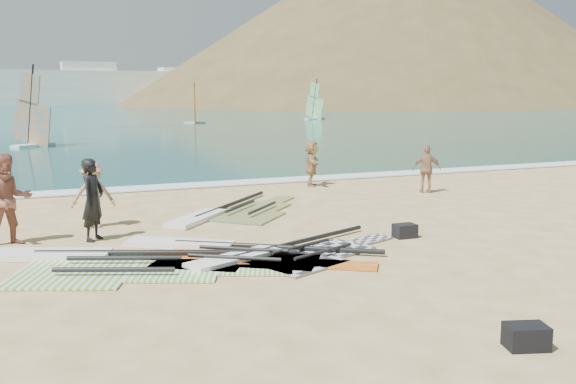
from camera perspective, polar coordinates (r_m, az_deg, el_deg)
name	(u,v)px	position (r m, az deg, el deg)	size (l,w,h in m)	color
ground	(411,276)	(11.90, 10.87, -7.33)	(300.00, 300.00, 0.00)	#DEC282
sea	(49,107)	(141.65, -20.48, 7.07)	(300.00, 240.00, 0.06)	#0B3E4E
surf_line	(216,185)	(22.93, -6.42, 0.62)	(300.00, 1.20, 0.04)	white
headland_main	(406,104)	(166.79, 10.42, 7.68)	(143.00, 143.00, 45.00)	brown
headland_minor	(489,103)	(195.79, 17.46, 7.59)	(70.00, 70.00, 28.00)	brown
rig_grey	(285,255)	(12.96, -0.30, -5.59)	(5.01, 3.07, 0.19)	#29292C
rig_green	(99,262)	(12.90, -16.44, -6.02)	(6.19, 4.03, 0.21)	#66AB2B
rig_orange	(231,213)	(17.40, -5.10, -1.86)	(4.72, 4.38, 0.20)	#FF9800
rig_red	(223,252)	(13.21, -5.81, -5.36)	(4.78, 4.26, 0.20)	red
gear_bag_near	(405,231)	(14.86, 10.34, -3.42)	(0.49, 0.36, 0.31)	black
gear_bag_far	(526,337)	(9.06, 20.42, -11.96)	(0.53, 0.37, 0.32)	black
person_wetsuit	(93,200)	(14.86, -16.96, -0.66)	(0.67, 0.44, 1.84)	black
beachgoer_left	(9,200)	(15.00, -23.57, -0.65)	(0.97, 0.75, 1.99)	#965644
beachgoer_mid	(93,195)	(16.24, -16.95, -0.28)	(1.04, 0.60, 1.61)	tan
beachgoer_back	(427,169)	(21.44, 12.23, 2.01)	(0.92, 0.38, 1.57)	#AD7C5D
beachgoer_right	(312,163)	(22.48, 2.13, 2.56)	(1.49, 0.47, 1.60)	tan
windsurfer_left	(32,124)	(41.18, -21.81, 5.66)	(2.57, 2.58, 4.92)	white
windsurfer_centre	(195,111)	(67.13, -8.27, 7.11)	(2.40, 2.72, 4.20)	white
windsurfer_right	(314,108)	(75.79, 2.37, 7.49)	(2.73, 3.09, 4.78)	white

